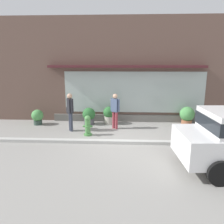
{
  "coord_description": "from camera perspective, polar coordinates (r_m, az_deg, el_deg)",
  "views": [
    {
      "loc": [
        -0.15,
        -8.17,
        3.08
      ],
      "look_at": [
        -0.62,
        1.2,
        0.91
      ],
      "focal_mm": 35.42,
      "sensor_mm": 36.0,
      "label": 1
    }
  ],
  "objects": [
    {
      "name": "fire_hydrant",
      "position": [
        9.36,
        -6.29,
        -3.48
      ],
      "size": [
        0.41,
        0.38,
        0.86
      ],
      "color": "#4C8C47",
      "rests_on": "ground_plane"
    },
    {
      "name": "potted_plant_doorstep",
      "position": [
        10.97,
        -5.97,
        -0.94
      ],
      "size": [
        0.63,
        0.63,
        0.84
      ],
      "color": "#4C4C51",
      "rests_on": "ground_plane"
    },
    {
      "name": "pedestrian_with_handbag",
      "position": [
        9.94,
        -10.78,
        0.65
      ],
      "size": [
        0.42,
        0.56,
        1.7
      ],
      "rotation": [
        0.0,
        0.0,
        2.19
      ],
      "color": "#333847",
      "rests_on": "ground_plane"
    },
    {
      "name": "ground_plane",
      "position": [
        8.73,
        3.68,
        -7.63
      ],
      "size": [
        60.0,
        60.0,
        0.0
      ],
      "primitive_type": "plane",
      "color": "gray"
    },
    {
      "name": "potted_plant_trailing_edge",
      "position": [
        10.99,
        -0.76,
        -0.68
      ],
      "size": [
        0.58,
        0.58,
        0.88
      ],
      "color": "#B7B2A3",
      "rests_on": "ground_plane"
    },
    {
      "name": "storefront",
      "position": [
        11.37,
        3.69,
        10.36
      ],
      "size": [
        14.0,
        0.81,
        5.22
      ],
      "color": "brown",
      "rests_on": "ground_plane"
    },
    {
      "name": "curb_strip",
      "position": [
        8.52,
        3.71,
        -7.73
      ],
      "size": [
        14.0,
        0.24,
        0.12
      ],
      "primitive_type": "cube",
      "color": "#B2B2AD",
      "rests_on": "ground_plane"
    },
    {
      "name": "potted_plant_near_hydrant",
      "position": [
        11.43,
        18.8,
        -0.77
      ],
      "size": [
        0.71,
        0.71,
        0.9
      ],
      "color": "#9E6042",
      "rests_on": "ground_plane"
    },
    {
      "name": "pedestrian_passerby",
      "position": [
        10.1,
        0.79,
        0.91
      ],
      "size": [
        0.43,
        0.34,
        1.63
      ],
      "rotation": [
        0.0,
        0.0,
        2.57
      ],
      "color": "#8E333D",
      "rests_on": "ground_plane"
    },
    {
      "name": "potted_plant_by_entrance",
      "position": [
        11.47,
        -18.68,
        -1.11
      ],
      "size": [
        0.57,
        0.57,
        0.75
      ],
      "color": "#33473D",
      "rests_on": "ground_plane"
    }
  ]
}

